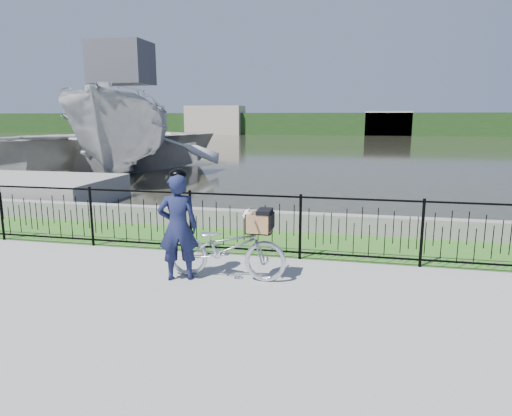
% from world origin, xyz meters
% --- Properties ---
extents(ground, '(120.00, 120.00, 0.00)m').
position_xyz_m(ground, '(0.00, 0.00, 0.00)').
color(ground, gray).
rests_on(ground, ground).
extents(grass_strip, '(60.00, 2.00, 0.01)m').
position_xyz_m(grass_strip, '(0.00, 2.60, 0.00)').
color(grass_strip, '#32651F').
rests_on(grass_strip, ground).
extents(water, '(120.00, 120.00, 0.00)m').
position_xyz_m(water, '(0.00, 33.00, 0.00)').
color(water, '#28291E').
rests_on(water, ground).
extents(quay_wall, '(60.00, 0.30, 0.40)m').
position_xyz_m(quay_wall, '(0.00, 3.60, 0.20)').
color(quay_wall, gray).
rests_on(quay_wall, ground).
extents(fence, '(14.00, 0.06, 1.15)m').
position_xyz_m(fence, '(0.00, 1.60, 0.58)').
color(fence, black).
rests_on(fence, ground).
extents(far_treeline, '(120.00, 6.00, 3.00)m').
position_xyz_m(far_treeline, '(0.00, 60.00, 1.50)').
color(far_treeline, '#1F3F18').
rests_on(far_treeline, ground).
extents(far_building_left, '(8.00, 4.00, 4.00)m').
position_xyz_m(far_building_left, '(-18.00, 58.00, 2.00)').
color(far_building_left, '#AD9F8A').
rests_on(far_building_left, ground).
extents(far_building_right, '(6.00, 3.00, 3.20)m').
position_xyz_m(far_building_right, '(6.00, 58.50, 1.60)').
color(far_building_right, '#AD9F8A').
rests_on(far_building_right, ground).
extents(bicycle_rig, '(1.86, 0.65, 1.13)m').
position_xyz_m(bicycle_rig, '(0.02, 0.40, 0.50)').
color(bicycle_rig, silver).
rests_on(bicycle_rig, ground).
extents(cyclist, '(0.69, 0.56, 1.70)m').
position_xyz_m(cyclist, '(-0.68, 0.21, 0.84)').
color(cyclist, '#161B3D').
rests_on(cyclist, ground).
extents(boat_near, '(5.92, 9.64, 5.29)m').
position_xyz_m(boat_near, '(-7.14, 10.85, 1.88)').
color(boat_near, '#AEAEAE').
rests_on(boat_near, water).
extents(boat_far, '(13.76, 15.22, 2.59)m').
position_xyz_m(boat_far, '(-10.06, 12.62, 1.29)').
color(boat_far, '#AEAEAE').
rests_on(boat_far, water).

